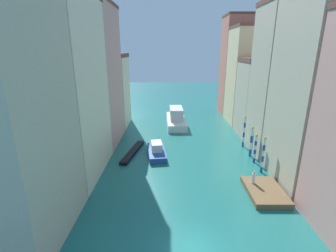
{
  "coord_description": "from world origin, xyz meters",
  "views": [
    {
      "loc": [
        -1.97,
        -15.34,
        14.78
      ],
      "look_at": [
        -2.26,
        27.09,
        1.5
      ],
      "focal_mm": 26.06,
      "sensor_mm": 36.0,
      "label": 1
    }
  ],
  "objects_px": {
    "waterfront_dock": "(265,191)",
    "mooring_pole_1": "(255,148)",
    "mooring_pole_3": "(244,131)",
    "motorboat_0": "(157,151)",
    "vaporetto_white": "(176,118)",
    "gondola_black": "(133,152)",
    "person_on_dock": "(254,177)",
    "mooring_pole_0": "(263,155)",
    "mooring_pole_2": "(251,141)"
  },
  "relations": [
    {
      "from": "gondola_black",
      "to": "vaporetto_white",
      "type": "bearing_deg",
      "value": 65.19
    },
    {
      "from": "waterfront_dock",
      "to": "motorboat_0",
      "type": "bearing_deg",
      "value": 140.5
    },
    {
      "from": "mooring_pole_0",
      "to": "mooring_pole_2",
      "type": "height_order",
      "value": "mooring_pole_0"
    },
    {
      "from": "mooring_pole_0",
      "to": "motorboat_0",
      "type": "xyz_separation_m",
      "value": [
        -13.47,
        5.21,
        -1.75
      ]
    },
    {
      "from": "person_on_dock",
      "to": "mooring_pole_0",
      "type": "xyz_separation_m",
      "value": [
        2.23,
        3.57,
        1.18
      ]
    },
    {
      "from": "mooring_pole_2",
      "to": "gondola_black",
      "type": "xyz_separation_m",
      "value": [
        -17.21,
        0.79,
        -2.07
      ]
    },
    {
      "from": "person_on_dock",
      "to": "vaporetto_white",
      "type": "relative_size",
      "value": 0.13
    },
    {
      "from": "person_on_dock",
      "to": "mooring_pole_1",
      "type": "relative_size",
      "value": 0.36
    },
    {
      "from": "mooring_pole_0",
      "to": "vaporetto_white",
      "type": "height_order",
      "value": "mooring_pole_0"
    },
    {
      "from": "mooring_pole_0",
      "to": "mooring_pole_3",
      "type": "distance_m",
      "value": 8.62
    },
    {
      "from": "mooring_pole_2",
      "to": "gondola_black",
      "type": "relative_size",
      "value": 0.53
    },
    {
      "from": "motorboat_0",
      "to": "mooring_pole_2",
      "type": "bearing_deg",
      "value": -0.91
    },
    {
      "from": "waterfront_dock",
      "to": "vaporetto_white",
      "type": "height_order",
      "value": "vaporetto_white"
    },
    {
      "from": "person_on_dock",
      "to": "mooring_pole_3",
      "type": "relative_size",
      "value": 0.29
    },
    {
      "from": "waterfront_dock",
      "to": "mooring_pole_3",
      "type": "relative_size",
      "value": 1.1
    },
    {
      "from": "waterfront_dock",
      "to": "motorboat_0",
      "type": "height_order",
      "value": "motorboat_0"
    },
    {
      "from": "waterfront_dock",
      "to": "mooring_pole_2",
      "type": "xyz_separation_m",
      "value": [
        1.49,
        9.78,
        2.01
      ]
    },
    {
      "from": "person_on_dock",
      "to": "mooring_pole_0",
      "type": "distance_m",
      "value": 4.37
    },
    {
      "from": "mooring_pole_2",
      "to": "waterfront_dock",
      "type": "bearing_deg",
      "value": -98.65
    },
    {
      "from": "mooring_pole_1",
      "to": "mooring_pole_3",
      "type": "bearing_deg",
      "value": 88.9
    },
    {
      "from": "mooring_pole_3",
      "to": "gondola_black",
      "type": "height_order",
      "value": "mooring_pole_3"
    },
    {
      "from": "gondola_black",
      "to": "motorboat_0",
      "type": "xyz_separation_m",
      "value": [
        3.59,
        -0.58,
        0.44
      ]
    },
    {
      "from": "waterfront_dock",
      "to": "mooring_pole_2",
      "type": "distance_m",
      "value": 10.1
    },
    {
      "from": "mooring_pole_1",
      "to": "waterfront_dock",
      "type": "bearing_deg",
      "value": -100.11
    },
    {
      "from": "motorboat_0",
      "to": "mooring_pole_1",
      "type": "bearing_deg",
      "value": -9.53
    },
    {
      "from": "mooring_pole_2",
      "to": "motorboat_0",
      "type": "height_order",
      "value": "mooring_pole_2"
    },
    {
      "from": "mooring_pole_3",
      "to": "motorboat_0",
      "type": "xyz_separation_m",
      "value": [
        -13.61,
        -3.4,
        -1.92
      ]
    },
    {
      "from": "vaporetto_white",
      "to": "gondola_black",
      "type": "xyz_separation_m",
      "value": [
        -6.83,
        -14.77,
        -1.09
      ]
    },
    {
      "from": "person_on_dock",
      "to": "motorboat_0",
      "type": "xyz_separation_m",
      "value": [
        -11.24,
        8.78,
        -0.58
      ]
    },
    {
      "from": "person_on_dock",
      "to": "vaporetto_white",
      "type": "height_order",
      "value": "vaporetto_white"
    },
    {
      "from": "waterfront_dock",
      "to": "mooring_pole_0",
      "type": "bearing_deg",
      "value": 74.35
    },
    {
      "from": "mooring_pole_1",
      "to": "gondola_black",
      "type": "xyz_separation_m",
      "value": [
        -17.1,
        2.85,
        -1.86
      ]
    },
    {
      "from": "mooring_pole_0",
      "to": "mooring_pole_1",
      "type": "height_order",
      "value": "mooring_pole_0"
    },
    {
      "from": "vaporetto_white",
      "to": "gondola_black",
      "type": "relative_size",
      "value": 1.3
    },
    {
      "from": "mooring_pole_1",
      "to": "motorboat_0",
      "type": "xyz_separation_m",
      "value": [
        -13.5,
        2.27,
        -1.41
      ]
    },
    {
      "from": "mooring_pole_3",
      "to": "motorboat_0",
      "type": "height_order",
      "value": "mooring_pole_3"
    },
    {
      "from": "mooring_pole_1",
      "to": "person_on_dock",
      "type": "bearing_deg",
      "value": -109.17
    },
    {
      "from": "waterfront_dock",
      "to": "mooring_pole_1",
      "type": "relative_size",
      "value": 1.37
    },
    {
      "from": "waterfront_dock",
      "to": "mooring_pole_3",
      "type": "xyz_separation_m",
      "value": [
        1.49,
        13.4,
        2.3
      ]
    },
    {
      "from": "mooring_pole_1",
      "to": "mooring_pole_2",
      "type": "xyz_separation_m",
      "value": [
        0.11,
        2.05,
        0.22
      ]
    },
    {
      "from": "mooring_pole_0",
      "to": "motorboat_0",
      "type": "relative_size",
      "value": 0.75
    },
    {
      "from": "mooring_pole_0",
      "to": "vaporetto_white",
      "type": "xyz_separation_m",
      "value": [
        -10.23,
        20.56,
        -1.1
      ]
    },
    {
      "from": "mooring_pole_2",
      "to": "mooring_pole_3",
      "type": "xyz_separation_m",
      "value": [
        -0.0,
        3.62,
        0.29
      ]
    },
    {
      "from": "mooring_pole_1",
      "to": "mooring_pole_3",
      "type": "distance_m",
      "value": 5.69
    },
    {
      "from": "waterfront_dock",
      "to": "vaporetto_white",
      "type": "distance_m",
      "value": 26.88
    },
    {
      "from": "mooring_pole_1",
      "to": "vaporetto_white",
      "type": "distance_m",
      "value": 20.41
    },
    {
      "from": "mooring_pole_0",
      "to": "mooring_pole_2",
      "type": "relative_size",
      "value": 1.06
    },
    {
      "from": "person_on_dock",
      "to": "mooring_pole_3",
      "type": "xyz_separation_m",
      "value": [
        2.37,
        12.19,
        1.34
      ]
    },
    {
      "from": "mooring_pole_3",
      "to": "vaporetto_white",
      "type": "height_order",
      "value": "mooring_pole_3"
    },
    {
      "from": "mooring_pole_1",
      "to": "mooring_pole_2",
      "type": "distance_m",
      "value": 2.07
    }
  ]
}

